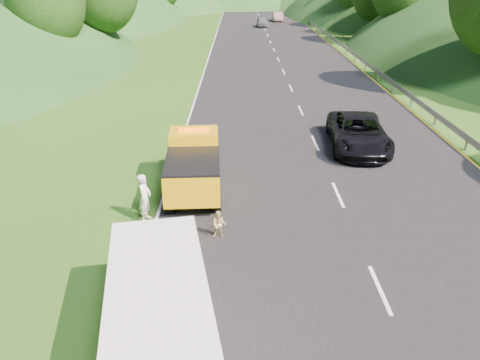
{
  "coord_description": "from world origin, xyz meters",
  "views": [
    {
      "loc": [
        -0.96,
        -12.62,
        8.22
      ],
      "look_at": [
        -0.9,
        2.6,
        1.3
      ],
      "focal_mm": 35.0,
      "sensor_mm": 36.0,
      "label": 1
    }
  ],
  "objects_px": {
    "tow_truck": "(194,164)",
    "suitcase": "(139,248)",
    "passing_suv": "(357,148)",
    "white_van": "(160,313)",
    "woman": "(147,220)",
    "child": "(219,238)"
  },
  "relations": [
    {
      "from": "woman",
      "to": "child",
      "type": "height_order",
      "value": "woman"
    },
    {
      "from": "white_van",
      "to": "woman",
      "type": "height_order",
      "value": "white_van"
    },
    {
      "from": "woman",
      "to": "passing_suv",
      "type": "bearing_deg",
      "value": -45.22
    },
    {
      "from": "suitcase",
      "to": "white_van",
      "type": "bearing_deg",
      "value": -72.07
    },
    {
      "from": "woman",
      "to": "passing_suv",
      "type": "height_order",
      "value": "woman"
    },
    {
      "from": "tow_truck",
      "to": "white_van",
      "type": "distance_m",
      "value": 9.0
    },
    {
      "from": "tow_truck",
      "to": "suitcase",
      "type": "relative_size",
      "value": 9.71
    },
    {
      "from": "tow_truck",
      "to": "suitcase",
      "type": "distance_m",
      "value": 5.02
    },
    {
      "from": "white_van",
      "to": "tow_truck",
      "type": "bearing_deg",
      "value": 79.54
    },
    {
      "from": "child",
      "to": "white_van",
      "type": "bearing_deg",
      "value": -95.81
    },
    {
      "from": "tow_truck",
      "to": "suitcase",
      "type": "height_order",
      "value": "tow_truck"
    },
    {
      "from": "white_van",
      "to": "woman",
      "type": "bearing_deg",
      "value": 92.75
    },
    {
      "from": "tow_truck",
      "to": "white_van",
      "type": "height_order",
      "value": "same"
    },
    {
      "from": "white_van",
      "to": "woman",
      "type": "distance_m",
      "value": 6.76
    },
    {
      "from": "white_van",
      "to": "passing_suv",
      "type": "height_order",
      "value": "white_van"
    },
    {
      "from": "suitcase",
      "to": "passing_suv",
      "type": "xyz_separation_m",
      "value": [
        9.04,
        9.52,
        -0.28
      ]
    },
    {
      "from": "suitcase",
      "to": "tow_truck",
      "type": "bearing_deg",
      "value": 74.16
    },
    {
      "from": "tow_truck",
      "to": "passing_suv",
      "type": "relative_size",
      "value": 0.94
    },
    {
      "from": "passing_suv",
      "to": "white_van",
      "type": "bearing_deg",
      "value": -114.54
    },
    {
      "from": "white_van",
      "to": "child",
      "type": "relative_size",
      "value": 7.05
    },
    {
      "from": "tow_truck",
      "to": "child",
      "type": "bearing_deg",
      "value": -76.15
    },
    {
      "from": "tow_truck",
      "to": "child",
      "type": "distance_m",
      "value": 4.06
    }
  ]
}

